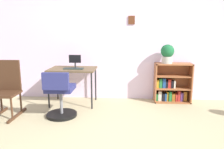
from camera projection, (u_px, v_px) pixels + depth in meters
ground_plane at (107, 148)px, 2.75m from camera, size 6.24×6.24×0.00m
wall_back at (115, 45)px, 4.63m from camera, size 5.20×0.12×2.32m
desk at (73, 71)px, 4.31m from camera, size 0.91×0.63×0.73m
monitor at (75, 61)px, 4.30m from camera, size 0.24×0.14×0.26m
keyboard at (73, 69)px, 4.21m from camera, size 0.38×0.13×0.02m
office_chair at (60, 97)px, 3.67m from camera, size 0.52×0.55×0.81m
rocking_chair at (7, 88)px, 3.77m from camera, size 0.42×0.64×0.96m
bookshelf_low at (171, 85)px, 4.52m from camera, size 0.73×0.30×0.81m
potted_plant_on_shelf at (167, 53)px, 4.35m from camera, size 0.26×0.26×0.38m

